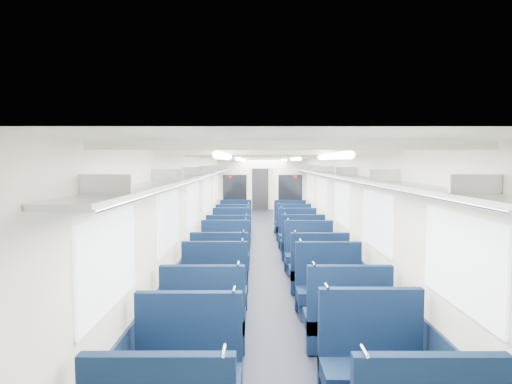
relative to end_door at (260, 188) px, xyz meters
The scene contains 31 objects.
floor 9.00m from the end_door, 90.00° to the right, with size 2.80×18.00×0.01m, color black.
ceiling 9.04m from the end_door, 90.00° to the right, with size 2.80×18.00×0.01m, color white.
wall_left 9.05m from the end_door, 98.90° to the right, with size 0.02×18.00×2.35m, color beige.
dado_left 9.07m from the end_door, 98.81° to the right, with size 0.03×17.90×0.70m, color #0F1C34.
wall_right 9.05m from the end_door, 81.10° to the right, with size 0.02×18.00×2.35m, color beige.
dado_right 9.07m from the end_door, 81.19° to the right, with size 0.03×17.90×0.70m, color #0F1C34.
wall_far 0.19m from the end_door, 90.00° to the left, with size 2.80×0.02×2.35m, color beige.
luggage_rack_left 9.07m from the end_door, 97.73° to the right, with size 0.36×17.40×0.18m.
luggage_rack_right 9.07m from the end_door, 82.27° to the right, with size 0.36×17.40×0.18m.
windows 9.41m from the end_door, 90.00° to the right, with size 2.78×15.60×0.75m.
ceiling_fittings 9.29m from the end_door, 90.00° to the right, with size 2.70×16.06×0.11m.
end_door is the anchor object (origin of this frame).
bulkhead 6.26m from the end_door, 90.00° to the right, with size 2.80×0.10×2.35m.
seat_2 16.18m from the end_door, 92.94° to the right, with size 0.96×0.53×1.07m.
seat_3 16.07m from the end_door, 87.04° to the right, with size 0.96×0.53×1.07m.
seat_4 14.94m from the end_door, 93.19° to the right, with size 0.96×0.53×1.07m.
seat_5 14.94m from the end_door, 86.81° to the right, with size 0.96×0.53×1.07m.
seat_6 13.76m from the end_door, 93.46° to the right, with size 0.96×0.53×1.07m.
seat_7 13.79m from the end_door, 86.55° to the right, with size 0.96×0.53×1.07m.
seat_8 12.70m from the end_door, 93.75° to the right, with size 0.96×0.53×1.07m.
seat_9 12.73m from the end_door, 86.26° to the right, with size 0.96×0.53×1.07m.
seat_10 11.47m from the end_door, 94.16° to the right, with size 0.96×0.53×1.07m.
seat_11 11.52m from the end_door, 85.86° to the right, with size 0.96×0.53×1.07m.
seat_12 10.42m from the end_door, 94.58° to the right, with size 0.96×0.53×1.07m.
seat_13 10.33m from the end_door, 85.38° to the right, with size 0.96×0.53×1.07m.
seat_14 9.17m from the end_door, 95.20° to the right, with size 0.96×0.53×1.07m.
seat_15 9.26m from the end_door, 84.84° to the right, with size 0.96×0.53×1.07m.
seat_16 8.11m from the end_door, 95.90° to the right, with size 0.96×0.53×1.07m.
seat_17 7.97m from the end_door, 84.00° to the right, with size 0.96×0.53×1.07m.
seat_18 6.91m from the end_door, 96.93° to the right, with size 0.96×0.53×1.07m.
seat_19 7.02m from the end_door, 83.18° to the right, with size 0.96×0.53×1.07m.
Camera 1 is at (-0.24, -10.82, 2.20)m, focal length 30.00 mm.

